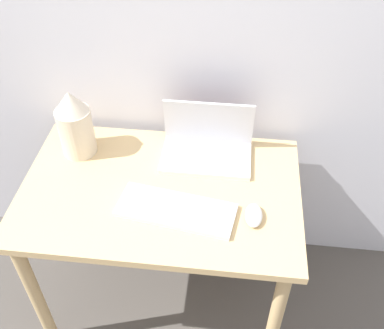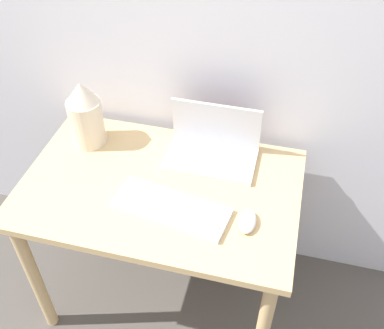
% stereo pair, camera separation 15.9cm
% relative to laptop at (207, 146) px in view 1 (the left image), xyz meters
% --- Properties ---
extents(wall_back, '(6.00, 0.05, 2.50)m').
position_rel_laptop_xyz_m(wall_back, '(-0.15, 0.19, 0.48)').
color(wall_back, silver).
rests_on(wall_back, ground_plane).
extents(desk, '(1.02, 0.66, 0.72)m').
position_rel_laptop_xyz_m(desk, '(-0.15, -0.20, -0.16)').
color(desk, tan).
rests_on(desk, ground_plane).
extents(laptop, '(0.35, 0.21, 0.22)m').
position_rel_laptop_xyz_m(laptop, '(0.00, 0.00, 0.00)').
color(laptop, silver).
rests_on(laptop, desk).
extents(keyboard, '(0.43, 0.22, 0.02)m').
position_rel_laptop_xyz_m(keyboard, '(-0.08, -0.31, -0.04)').
color(keyboard, silver).
rests_on(keyboard, desk).
extents(mouse, '(0.06, 0.11, 0.03)m').
position_rel_laptop_xyz_m(mouse, '(0.19, -0.31, -0.03)').
color(mouse, silver).
rests_on(mouse, desk).
extents(vase, '(0.13, 0.13, 0.28)m').
position_rel_laptop_xyz_m(vase, '(-0.50, -0.03, 0.09)').
color(vase, beige).
rests_on(vase, desk).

